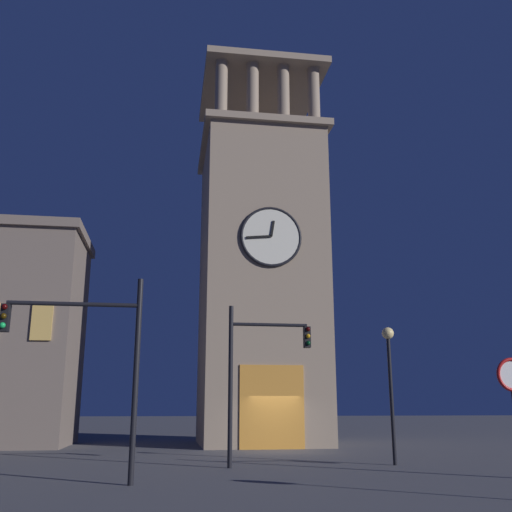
% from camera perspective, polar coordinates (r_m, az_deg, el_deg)
% --- Properties ---
extents(ground_plane, '(200.00, 200.00, 0.00)m').
position_cam_1_polar(ground_plane, '(28.26, 2.36, -18.53)').
color(ground_plane, '#4C4C51').
extents(clocktower, '(7.17, 8.41, 24.04)m').
position_cam_1_polar(clocktower, '(34.07, 0.35, -2.08)').
color(clocktower, gray).
rests_on(clocktower, ground_plane).
extents(traffic_signal_near, '(3.76, 0.41, 5.53)m').
position_cam_1_polar(traffic_signal_near, '(16.79, -15.75, -8.67)').
color(traffic_signal_near, black).
rests_on(traffic_signal_near, ground_plane).
extents(traffic_signal_far, '(2.95, 0.41, 5.50)m').
position_cam_1_polar(traffic_signal_far, '(20.91, 0.09, -10.31)').
color(traffic_signal_far, black).
rests_on(traffic_signal_far, ground_plane).
extents(street_lamp, '(0.44, 0.44, 4.86)m').
position_cam_1_polar(street_lamp, '(22.33, 12.92, -10.49)').
color(street_lamp, black).
rests_on(street_lamp, ground_plane).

